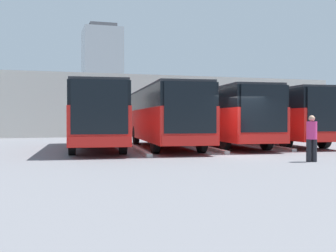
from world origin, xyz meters
TOP-DOWN VIEW (x-y plane):
  - ground_plane at (0.00, 0.00)m, footprint 600.00×600.00m
  - bus_0 at (-5.35, -5.86)m, footprint 3.50×11.30m
  - curb_divider_0 at (-3.57, -4.22)m, footprint 0.92×7.06m
  - bus_1 at (-1.78, -5.49)m, footprint 3.50×11.30m
  - curb_divider_1 at (0.00, -3.85)m, footprint 0.92×7.06m
  - bus_2 at (1.79, -5.03)m, footprint 3.50×11.30m
  - curb_divider_2 at (3.57, -3.39)m, footprint 0.92×7.06m
  - bus_3 at (5.35, -5.22)m, footprint 3.50×11.30m
  - pedestrian at (-1.20, 3.38)m, footprint 0.43×0.43m
  - station_building at (0.00, -26.16)m, footprint 39.08×15.76m
  - office_tower at (-24.97, -216.10)m, footprint 20.64×20.64m

SIDE VIEW (x-z plane):
  - ground_plane at x=0.00m, z-range 0.00..0.00m
  - curb_divider_0 at x=-3.57m, z-range 0.00..0.15m
  - curb_divider_1 at x=0.00m, z-range 0.00..0.15m
  - curb_divider_2 at x=3.57m, z-range 0.00..0.15m
  - pedestrian at x=-1.20m, z-range 0.06..1.72m
  - bus_0 at x=-5.35m, z-range 0.19..3.33m
  - bus_1 at x=-1.78m, z-range 0.19..3.33m
  - bus_2 at x=1.79m, z-range 0.19..3.33m
  - bus_3 at x=5.35m, z-range 0.19..3.33m
  - station_building at x=0.00m, z-range 0.03..5.48m
  - office_tower at x=-24.97m, z-range -0.60..52.75m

